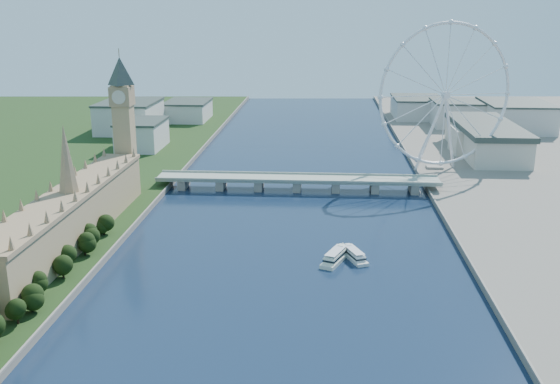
{
  "coord_description": "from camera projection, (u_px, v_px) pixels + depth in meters",
  "views": [
    {
      "loc": [
        18.77,
        -169.86,
        134.49
      ],
      "look_at": [
        -7.36,
        210.0,
        23.91
      ],
      "focal_mm": 40.0,
      "sensor_mm": 36.0,
      "label": 1
    }
  ],
  "objects": [
    {
      "name": "london_eye",
      "position": [
        446.0,
        96.0,
        514.93
      ],
      "size": [
        113.6,
        39.12,
        124.3
      ],
      "color": "silver",
      "rests_on": "ground"
    },
    {
      "name": "westminster_bridge",
      "position": [
        297.0,
        181.0,
        487.05
      ],
      "size": [
        220.0,
        22.0,
        9.5
      ],
      "color": "gray",
      "rests_on": "ground"
    },
    {
      "name": "city_skyline",
      "position": [
        340.0,
        116.0,
        730.75
      ],
      "size": [
        505.0,
        280.0,
        32.0
      ],
      "color": "beige",
      "rests_on": "ground"
    },
    {
      "name": "tree_row",
      "position": [
        23.0,
        305.0,
        277.33
      ],
      "size": [
        9.27,
        217.27,
        21.12
      ],
      "color": "black",
      "rests_on": "ground"
    },
    {
      "name": "parliament_range",
      "position": [
        72.0,
        216.0,
        367.63
      ],
      "size": [
        24.0,
        200.0,
        70.0
      ],
      "color": "tan",
      "rests_on": "ground"
    },
    {
      "name": "tour_boat_near",
      "position": [
        354.0,
        259.0,
        351.88
      ],
      "size": [
        17.44,
        28.96,
        6.25
      ],
      "primitive_type": null,
      "rotation": [
        0.0,
        0.0,
        0.39
      ],
      "color": "silver",
      "rests_on": "ground"
    },
    {
      "name": "county_hall",
      "position": [
        484.0,
        156.0,
        601.91
      ],
      "size": [
        54.0,
        144.0,
        35.0
      ],
      "primitive_type": null,
      "color": "beige",
      "rests_on": "ground"
    },
    {
      "name": "big_ben",
      "position": [
        123.0,
        107.0,
        457.69
      ],
      "size": [
        20.02,
        20.02,
        110.0
      ],
      "color": "tan",
      "rests_on": "ground"
    },
    {
      "name": "tour_boat_far",
      "position": [
        336.0,
        261.0,
        348.82
      ],
      "size": [
        19.41,
        32.19,
        6.97
      ],
      "primitive_type": null,
      "rotation": [
        0.0,
        0.0,
        -0.39
      ],
      "color": "silver",
      "rests_on": "ground"
    }
  ]
}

